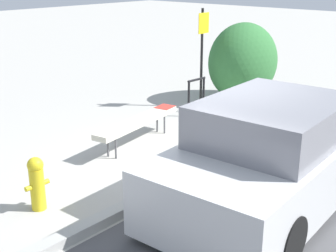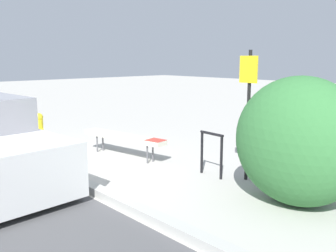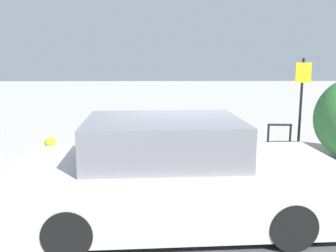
% 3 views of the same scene
% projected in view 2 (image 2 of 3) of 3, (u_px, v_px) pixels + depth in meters
% --- Properties ---
extents(ground_plane, '(60.00, 60.00, 0.00)m').
position_uv_depth(ground_plane, '(52.00, 172.00, 7.18)').
color(ground_plane, '#ADAAA3').
extents(curb, '(60.00, 0.20, 0.13)m').
position_uv_depth(curb, '(52.00, 169.00, 7.17)').
color(curb, '#A8A8A3').
rests_on(curb, ground_plane).
extents(bench, '(2.25, 0.66, 0.51)m').
position_uv_depth(bench, '(124.00, 137.00, 8.25)').
color(bench, '#515156').
rests_on(bench, ground_plane).
extents(bike_rack, '(0.55, 0.08, 0.83)m').
position_uv_depth(bike_rack, '(211.00, 150.00, 6.88)').
color(bike_rack, black).
rests_on(bike_rack, ground_plane).
extents(sign_post, '(0.36, 0.08, 2.30)m').
position_uv_depth(sign_post, '(248.00, 103.00, 6.51)').
color(sign_post, black).
rests_on(sign_post, ground_plane).
extents(fire_hydrant, '(0.36, 0.22, 0.77)m').
position_uv_depth(fire_hydrant, '(39.00, 127.00, 9.71)').
color(fire_hydrant, gold).
rests_on(fire_hydrant, ground_plane).
extents(shrub_hedge, '(1.96, 1.57, 1.92)m').
position_uv_depth(shrub_hedge, '(299.00, 141.00, 5.48)').
color(shrub_hedge, '#337038').
rests_on(shrub_hedge, ground_plane).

